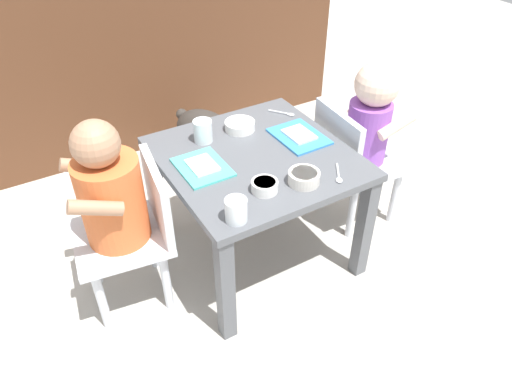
% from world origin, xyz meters
% --- Properties ---
extents(ground_plane, '(7.00, 7.00, 0.00)m').
position_xyz_m(ground_plane, '(0.00, 0.00, 0.00)').
color(ground_plane, '#B2ADA3').
extents(kitchen_cabinet_back, '(1.92, 0.32, 0.88)m').
position_xyz_m(kitchen_cabinet_back, '(0.00, 1.04, 0.44)').
color(kitchen_cabinet_back, '#56331E').
rests_on(kitchen_cabinet_back, ground).
extents(dining_table, '(0.58, 0.59, 0.43)m').
position_xyz_m(dining_table, '(0.00, 0.00, 0.36)').
color(dining_table, '#515459').
rests_on(dining_table, ground).
extents(seated_child_left, '(0.31, 0.31, 0.66)m').
position_xyz_m(seated_child_left, '(-0.45, 0.04, 0.40)').
color(seated_child_left, silver).
rests_on(seated_child_left, ground).
extents(seated_child_right, '(0.30, 0.30, 0.64)m').
position_xyz_m(seated_child_right, '(0.45, -0.01, 0.40)').
color(seated_child_right, silver).
rests_on(seated_child_right, ground).
extents(dog, '(0.28, 0.44, 0.32)m').
position_xyz_m(dog, '(0.09, 0.52, 0.20)').
color(dog, '#332D28').
rests_on(dog, ground).
extents(food_tray_left, '(0.14, 0.18, 0.02)m').
position_xyz_m(food_tray_left, '(-0.18, 0.02, 0.43)').
color(food_tray_left, '#4CC6BC').
rests_on(food_tray_left, dining_table).
extents(food_tray_right, '(0.15, 0.19, 0.02)m').
position_xyz_m(food_tray_right, '(0.18, 0.02, 0.43)').
color(food_tray_right, '#388CD8').
rests_on(food_tray_right, dining_table).
extents(water_cup_left, '(0.06, 0.06, 0.07)m').
position_xyz_m(water_cup_left, '(-0.11, 0.16, 0.46)').
color(water_cup_left, white).
rests_on(water_cup_left, dining_table).
extents(water_cup_right, '(0.06, 0.06, 0.07)m').
position_xyz_m(water_cup_right, '(-0.21, -0.24, 0.45)').
color(water_cup_right, white).
rests_on(water_cup_right, dining_table).
extents(cereal_bowl_left_side, '(0.08, 0.08, 0.03)m').
position_xyz_m(cereal_bowl_left_side, '(-0.07, -0.17, 0.44)').
color(cereal_bowl_left_side, white).
rests_on(cereal_bowl_left_side, dining_table).
extents(cereal_bowl_right_side, '(0.10, 0.10, 0.03)m').
position_xyz_m(cereal_bowl_right_side, '(0.03, 0.17, 0.44)').
color(cereal_bowl_right_side, white).
rests_on(cereal_bowl_right_side, dining_table).
extents(veggie_bowl_far, '(0.09, 0.09, 0.04)m').
position_xyz_m(veggie_bowl_far, '(0.04, -0.20, 0.45)').
color(veggie_bowl_far, silver).
rests_on(veggie_bowl_far, dining_table).
extents(spoon_by_left_tray, '(0.07, 0.09, 0.01)m').
position_xyz_m(spoon_by_left_tray, '(0.23, 0.18, 0.43)').
color(spoon_by_left_tray, silver).
rests_on(spoon_by_left_tray, dining_table).
extents(spoon_by_right_tray, '(0.07, 0.09, 0.01)m').
position_xyz_m(spoon_by_right_tray, '(0.15, -0.22, 0.43)').
color(spoon_by_right_tray, silver).
rests_on(spoon_by_right_tray, dining_table).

